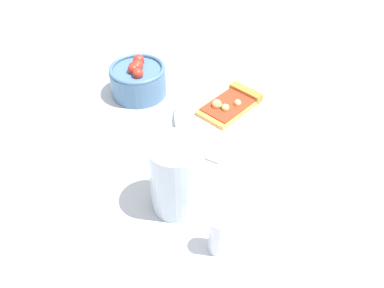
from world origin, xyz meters
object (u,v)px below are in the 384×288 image
(plate, at_px, (242,117))
(pepper_shaker, at_px, (219,232))
(salad_bowl, at_px, (138,79))
(soda_glass, at_px, (177,179))
(pizza_slice_main, at_px, (232,103))

(plate, relative_size, pepper_shaker, 3.33)
(salad_bowl, bearing_deg, plate, 168.41)
(soda_glass, bearing_deg, salad_bowl, -61.55)
(pepper_shaker, bearing_deg, soda_glass, -42.65)
(pepper_shaker, bearing_deg, plate, -90.04)
(pizza_slice_main, xyz_separation_m, soda_glass, (0.05, 0.25, 0.04))
(pizza_slice_main, distance_m, salad_bowl, 0.20)
(plate, xyz_separation_m, soda_glass, (0.08, 0.23, 0.05))
(plate, bearing_deg, pepper_shaker, 89.96)
(pepper_shaker, bearing_deg, salad_bowl, -56.90)
(pizza_slice_main, height_order, salad_bowl, salad_bowl)
(pizza_slice_main, relative_size, pepper_shaker, 1.82)
(plate, height_order, salad_bowl, salad_bowl)
(soda_glass, relative_size, pepper_shaker, 1.54)
(plate, bearing_deg, salad_bowl, -11.59)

